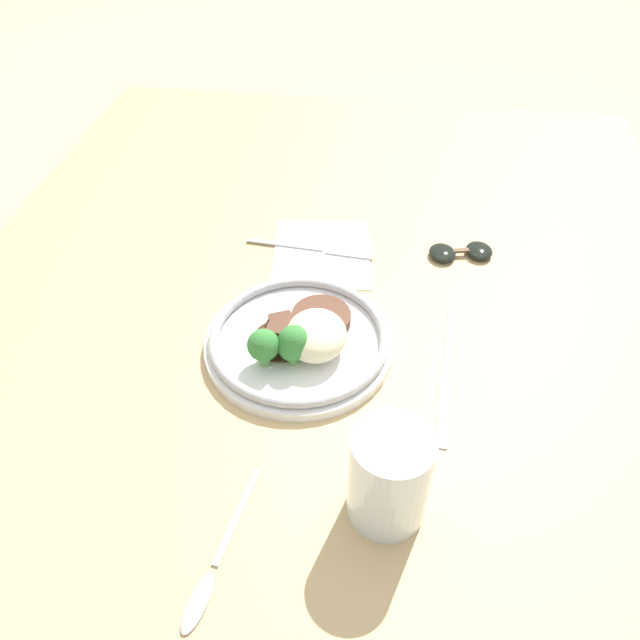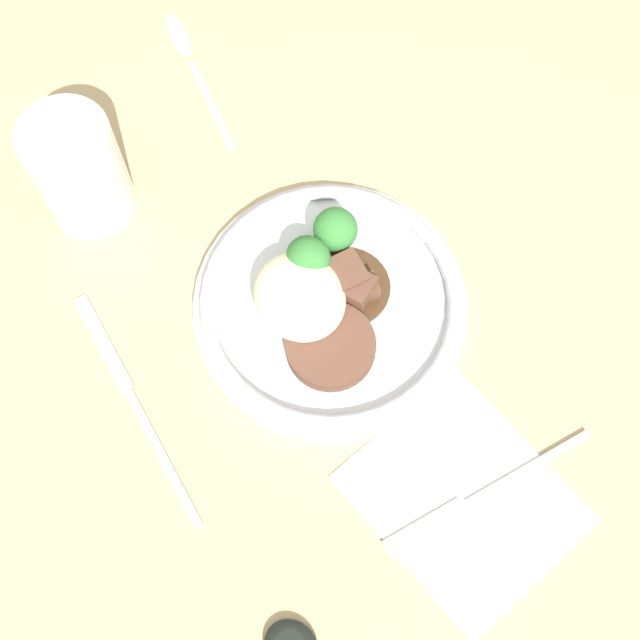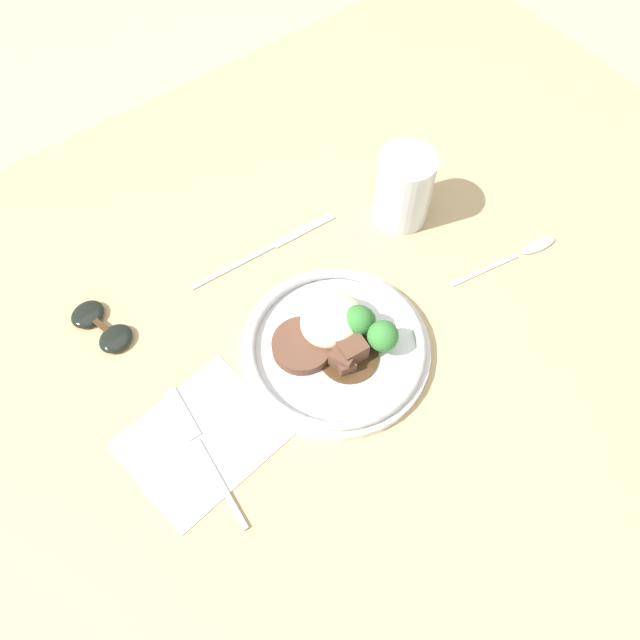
% 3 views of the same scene
% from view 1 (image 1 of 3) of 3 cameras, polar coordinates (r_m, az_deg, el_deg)
% --- Properties ---
extents(ground_plane, '(8.00, 8.00, 0.00)m').
position_cam_1_polar(ground_plane, '(0.80, -0.07, -3.42)').
color(ground_plane, tan).
extents(dining_table, '(1.42, 1.03, 0.03)m').
position_cam_1_polar(dining_table, '(0.79, -0.07, -2.64)').
color(dining_table, tan).
rests_on(dining_table, ground).
extents(napkin, '(0.18, 0.16, 0.00)m').
position_cam_1_polar(napkin, '(0.92, 0.18, 6.12)').
color(napkin, white).
rests_on(napkin, dining_table).
extents(plate, '(0.23, 0.23, 0.06)m').
position_cam_1_polar(plate, '(0.76, -1.77, -1.72)').
color(plate, white).
rests_on(plate, dining_table).
extents(juice_glass, '(0.08, 0.08, 0.11)m').
position_cam_1_polar(juice_glass, '(0.60, 6.32, -14.35)').
color(juice_glass, '#F4AD19').
rests_on(juice_glass, dining_table).
extents(fork, '(0.03, 0.19, 0.00)m').
position_cam_1_polar(fork, '(0.92, 0.17, 6.44)').
color(fork, '#ADADB2').
rests_on(fork, napkin).
extents(knife, '(0.22, 0.02, 0.00)m').
position_cam_1_polar(knife, '(0.75, 11.47, -5.10)').
color(knife, '#ADADB2').
rests_on(knife, dining_table).
extents(spoon, '(0.17, 0.04, 0.01)m').
position_cam_1_polar(spoon, '(0.61, -10.17, -22.33)').
color(spoon, '#ADADB2').
rests_on(spoon, dining_table).
extents(sunglasses, '(0.06, 0.10, 0.01)m').
position_cam_1_polar(sunglasses, '(0.93, 12.75, 6.12)').
color(sunglasses, black).
rests_on(sunglasses, dining_table).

